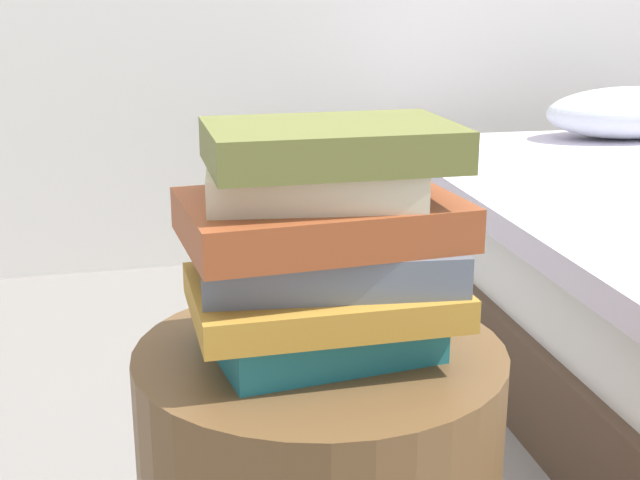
{
  "coord_description": "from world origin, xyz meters",
  "views": [
    {
      "loc": [
        -0.22,
        -0.9,
        0.93
      ],
      "look_at": [
        0.0,
        0.0,
        0.65
      ],
      "focal_mm": 48.81,
      "sensor_mm": 36.0,
      "label": 1
    }
  ],
  "objects_px": {
    "book_rust": "(322,219)",
    "book_cream": "(313,182)",
    "book_slate": "(329,259)",
    "book_olive": "(331,144)",
    "book_ochre": "(323,296)",
    "book_teal": "(322,329)"
  },
  "relations": [
    {
      "from": "book_teal",
      "to": "book_cream",
      "type": "height_order",
      "value": "book_cream"
    },
    {
      "from": "book_slate",
      "to": "book_olive",
      "type": "bearing_deg",
      "value": -79.33
    },
    {
      "from": "book_olive",
      "to": "book_cream",
      "type": "bearing_deg",
      "value": 162.18
    },
    {
      "from": "book_slate",
      "to": "book_olive",
      "type": "height_order",
      "value": "book_olive"
    },
    {
      "from": "book_slate",
      "to": "book_rust",
      "type": "height_order",
      "value": "book_rust"
    },
    {
      "from": "book_slate",
      "to": "book_olive",
      "type": "xyz_separation_m",
      "value": [
        0.0,
        -0.01,
        0.13
      ]
    },
    {
      "from": "book_rust",
      "to": "book_cream",
      "type": "height_order",
      "value": "book_cream"
    },
    {
      "from": "book_rust",
      "to": "book_cream",
      "type": "bearing_deg",
      "value": -165.79
    },
    {
      "from": "book_olive",
      "to": "book_teal",
      "type": "bearing_deg",
      "value": 136.16
    },
    {
      "from": "book_teal",
      "to": "book_rust",
      "type": "relative_size",
      "value": 0.81
    },
    {
      "from": "book_slate",
      "to": "book_cream",
      "type": "distance_m",
      "value": 0.09
    },
    {
      "from": "book_cream",
      "to": "book_ochre",
      "type": "bearing_deg",
      "value": -21.39
    },
    {
      "from": "book_ochre",
      "to": "book_slate",
      "type": "height_order",
      "value": "book_slate"
    },
    {
      "from": "book_teal",
      "to": "book_slate",
      "type": "height_order",
      "value": "book_slate"
    },
    {
      "from": "book_slate",
      "to": "book_olive",
      "type": "distance_m",
      "value": 0.13
    },
    {
      "from": "book_rust",
      "to": "book_olive",
      "type": "distance_m",
      "value": 0.09
    },
    {
      "from": "book_slate",
      "to": "book_rust",
      "type": "relative_size",
      "value": 0.94
    },
    {
      "from": "book_ochre",
      "to": "book_rust",
      "type": "distance_m",
      "value": 0.09
    },
    {
      "from": "book_ochre",
      "to": "book_cream",
      "type": "xyz_separation_m",
      "value": [
        -0.01,
        0.01,
        0.13
      ]
    },
    {
      "from": "book_ochre",
      "to": "book_slate",
      "type": "xyz_separation_m",
      "value": [
        0.01,
        0.01,
        0.04
      ]
    },
    {
      "from": "book_rust",
      "to": "book_cream",
      "type": "distance_m",
      "value": 0.04
    },
    {
      "from": "book_ochre",
      "to": "book_olive",
      "type": "height_order",
      "value": "book_olive"
    }
  ]
}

